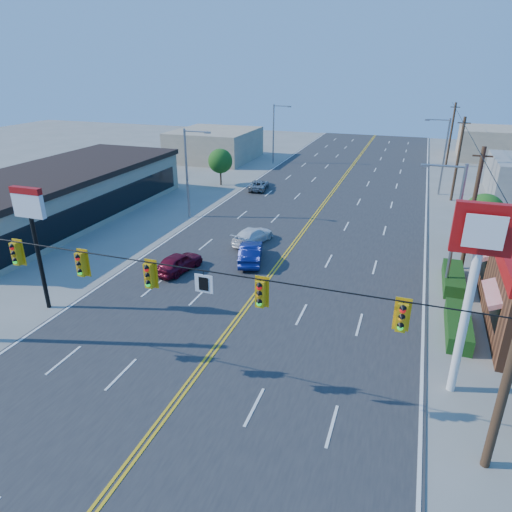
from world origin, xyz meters
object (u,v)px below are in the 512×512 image
(pizza_hut_sign, at_px, (32,224))
(car_silver, at_px, (259,185))
(car_magenta, at_px, (179,263))
(car_blue, at_px, (251,253))
(kfc_pylon, at_px, (476,264))
(car_white, at_px, (253,236))
(signal_span, at_px, (174,291))

(pizza_hut_sign, height_order, car_silver, pizza_hut_sign)
(pizza_hut_sign, relative_size, car_magenta, 1.78)
(car_magenta, bearing_deg, car_blue, -130.96)
(kfc_pylon, bearing_deg, pizza_hut_sign, 180.00)
(car_white, relative_size, car_silver, 1.09)
(car_blue, bearing_deg, signal_span, 81.66)
(kfc_pylon, relative_size, car_blue, 1.98)
(car_white, distance_m, car_silver, 16.36)
(car_blue, xyz_separation_m, car_silver, (-6.02, 19.15, -0.16))
(signal_span, height_order, pizza_hut_sign, signal_span)
(car_blue, bearing_deg, car_magenta, 21.19)
(signal_span, bearing_deg, car_silver, 103.42)
(kfc_pylon, bearing_deg, car_magenta, 157.98)
(pizza_hut_sign, bearing_deg, car_white, 59.96)
(car_magenta, distance_m, car_silver, 22.35)
(pizza_hut_sign, distance_m, car_blue, 14.20)
(car_white, height_order, car_silver, car_white)
(signal_span, bearing_deg, car_white, 99.75)
(kfc_pylon, xyz_separation_m, pizza_hut_sign, (-22.00, 0.00, -0.86))
(car_magenta, height_order, car_silver, car_magenta)
(car_white, bearing_deg, car_blue, 119.70)
(signal_span, height_order, kfc_pylon, signal_span)
(kfc_pylon, distance_m, pizza_hut_sign, 22.02)
(kfc_pylon, distance_m, car_white, 20.35)
(signal_span, distance_m, car_white, 18.35)
(car_blue, xyz_separation_m, car_white, (-1.12, 3.55, -0.09))
(signal_span, bearing_deg, pizza_hut_sign, 159.81)
(car_white, bearing_deg, car_silver, -60.47)
(car_silver, bearing_deg, pizza_hut_sign, 75.52)
(pizza_hut_sign, relative_size, car_blue, 1.60)
(car_blue, height_order, car_silver, car_blue)
(kfc_pylon, bearing_deg, car_white, 136.15)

